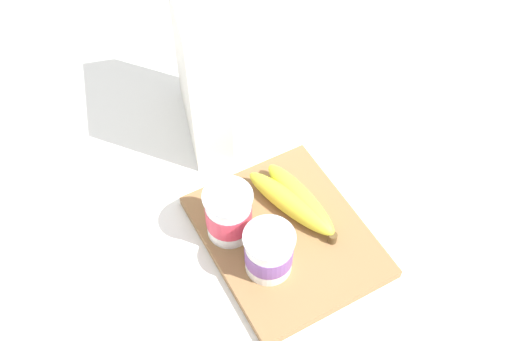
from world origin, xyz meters
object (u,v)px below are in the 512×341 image
cereal_box (201,70)px  banana_bunch (295,201)px  cutting_board (286,236)px  yogurt_cup_front (269,252)px  yogurt_cup_back (229,214)px

cereal_box → banana_bunch: cereal_box is taller
cutting_board → banana_bunch: banana_bunch is taller
cereal_box → yogurt_cup_front: cereal_box is taller
yogurt_cup_back → banana_bunch: bearing=-96.8°
yogurt_cup_front → banana_bunch: bearing=-51.5°
cereal_box → banana_bunch: 0.27m
cutting_board → yogurt_cup_back: 0.10m
yogurt_cup_front → banana_bunch: size_ratio=0.46×
yogurt_cup_front → yogurt_cup_back: (0.08, 0.02, 0.01)m
cereal_box → yogurt_cup_back: size_ratio=3.01×
cereal_box → yogurt_cup_back: cereal_box is taller
cutting_board → cereal_box: size_ratio=1.02×
yogurt_cup_front → banana_bunch: (0.07, -0.09, -0.02)m
banana_bunch → cutting_board: bearing=132.7°
yogurt_cup_back → yogurt_cup_front: bearing=-165.3°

